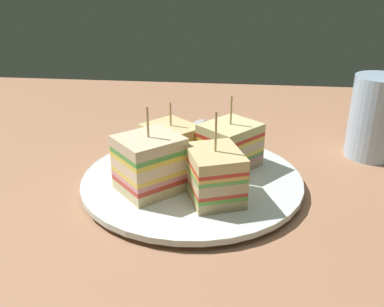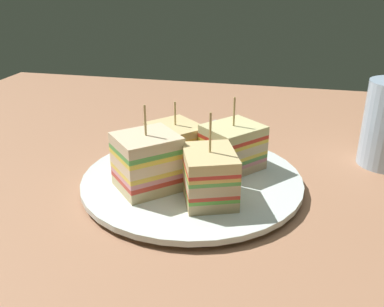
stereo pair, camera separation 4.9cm
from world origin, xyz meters
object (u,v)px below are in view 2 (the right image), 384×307
(plate, at_px, (192,180))
(sandwich_wedge_3, at_px, (209,176))
(spoon, at_px, (172,137))
(sandwich_wedge_1, at_px, (176,142))
(sandwich_wedge_0, at_px, (232,147))
(sandwich_wedge_2, at_px, (148,162))

(plate, xyz_separation_m, sandwich_wedge_3, (0.03, -0.05, 0.03))
(sandwich_wedge_3, height_order, spoon, sandwich_wedge_3)
(sandwich_wedge_1, height_order, spoon, sandwich_wedge_1)
(plate, height_order, sandwich_wedge_0, sandwich_wedge_0)
(sandwich_wedge_1, bearing_deg, spoon, 150.64)
(sandwich_wedge_0, relative_size, sandwich_wedge_2, 0.93)
(sandwich_wedge_3, bearing_deg, sandwich_wedge_1, 13.01)
(plate, height_order, sandwich_wedge_1, sandwich_wedge_1)
(sandwich_wedge_0, bearing_deg, spoon, -93.06)
(plate, xyz_separation_m, sandwich_wedge_2, (-0.04, -0.04, 0.04))
(sandwich_wedge_0, bearing_deg, sandwich_wedge_1, -56.49)
(sandwich_wedge_2, relative_size, sandwich_wedge_3, 0.99)
(sandwich_wedge_0, height_order, sandwich_wedge_2, sandwich_wedge_2)
(sandwich_wedge_1, xyz_separation_m, sandwich_wedge_2, (-0.01, -0.08, 0.01))
(plate, distance_m, sandwich_wedge_2, 0.07)
(sandwich_wedge_0, relative_size, sandwich_wedge_1, 1.06)
(sandwich_wedge_3, xyz_separation_m, spoon, (-0.09, 0.18, -0.04))
(sandwich_wedge_0, relative_size, sandwich_wedge_3, 0.92)
(plate, bearing_deg, sandwich_wedge_2, -139.25)
(plate, relative_size, sandwich_wedge_1, 3.06)
(spoon, bearing_deg, sandwich_wedge_0, 74.39)
(plate, bearing_deg, sandwich_wedge_3, -58.03)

